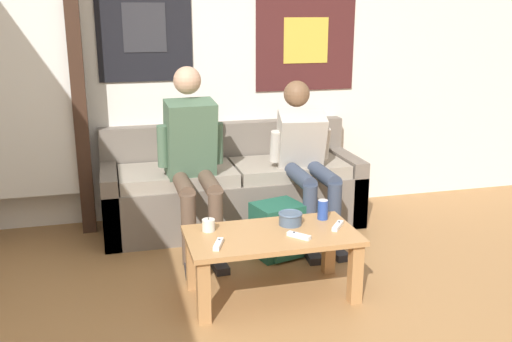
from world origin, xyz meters
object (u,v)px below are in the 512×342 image
game_controller_near_right (338,226)px  game_controller_near_left (299,236)px  person_seated_adult (193,154)px  person_seated_teen (306,154)px  drink_can_blue (323,210)px  backpack (278,231)px  pillar_candle (209,225)px  couch (232,190)px  ceramic_bowl (290,218)px  game_controller_far_center (218,244)px  coffee_table (272,245)px

game_controller_near_right → game_controller_near_left: bearing=-162.0°
person_seated_adult → person_seated_teen: bearing=0.7°
drink_can_blue → person_seated_adult: bearing=134.8°
backpack → pillar_candle: pillar_candle is taller
couch → game_controller_near_right: (0.38, -1.23, 0.13)m
pillar_candle → game_controller_near_left: (0.48, -0.24, -0.02)m
ceramic_bowl → game_controller_far_center: ceramic_bowl is taller
person_seated_teen → coffee_table: bearing=-120.4°
drink_can_blue → game_controller_near_left: bearing=-133.8°
ceramic_bowl → drink_can_blue: (0.22, 0.04, 0.02)m
coffee_table → ceramic_bowl: size_ratio=6.78×
pillar_candle → person_seated_adult: bearing=88.2°
person_seated_teen → game_controller_near_left: bearing=-111.3°
pillar_candle → game_controller_far_center: (0.01, -0.24, -0.02)m
drink_can_blue → game_controller_near_left: size_ratio=0.94×
coffee_table → ceramic_bowl: bearing=36.1°
pillar_candle → game_controller_near_right: pillar_candle is taller
drink_can_blue → game_controller_far_center: (-0.71, -0.25, -0.05)m
couch → game_controller_near_right: 1.30m
person_seated_adult → game_controller_far_center: (-0.01, -0.96, -0.28)m
coffee_table → game_controller_far_center: bearing=-162.5°
game_controller_near_left → game_controller_near_right: 0.29m
couch → coffee_table: couch is taller
ceramic_bowl → coffee_table: bearing=-143.9°
couch → drink_can_blue: (0.34, -1.07, 0.18)m
pillar_candle → game_controller_near_right: bearing=-11.0°
ceramic_bowl → drink_can_blue: drink_can_blue is taller
drink_can_blue → game_controller_far_center: bearing=-160.3°
game_controller_near_left → couch: bearing=94.3°
backpack → ceramic_bowl: bearing=-97.7°
backpack → game_controller_far_center: 0.88m
pillar_candle → game_controller_near_right: (0.76, -0.15, -0.02)m
backpack → game_controller_far_center: game_controller_far_center is taller
coffee_table → person_seated_teen: (0.51, 0.86, 0.31)m
couch → game_controller_near_right: size_ratio=14.81×
ceramic_bowl → pillar_candle: bearing=177.2°
backpack → pillar_candle: (-0.56, -0.41, 0.25)m
person_seated_teen → pillar_candle: 1.14m
person_seated_adult → person_seated_teen: (0.83, 0.01, -0.06)m
pillar_candle → drink_can_blue: bearing=1.3°
person_seated_adult → drink_can_blue: person_seated_adult is taller
game_controller_near_left → game_controller_near_right: same height
ceramic_bowl → pillar_candle: 0.50m
coffee_table → game_controller_far_center: (-0.34, -0.11, 0.09)m
game_controller_near_right → game_controller_far_center: size_ratio=0.92×
person_seated_adult → ceramic_bowl: person_seated_adult is taller
person_seated_teen → ceramic_bowl: (-0.36, -0.75, -0.19)m
coffee_table → drink_can_blue: bearing=21.7°
couch → person_seated_adult: person_seated_adult is taller
drink_can_blue → game_controller_near_right: 0.17m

